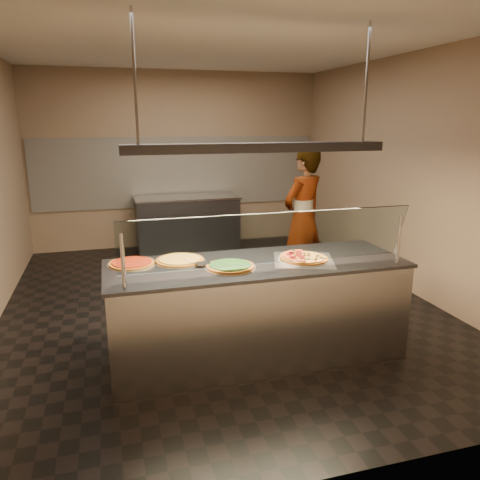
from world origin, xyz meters
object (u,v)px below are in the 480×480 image
object	(u,v)px
sneeze_guard	(270,239)
half_pizza_sausage	(314,257)
half_pizza_pepperoni	(293,258)
pizza_spinach	(230,266)
heat_lamp_housing	(258,148)
pizza_tomato	(132,263)
pizza_spatula	(195,262)
pizza_cheese	(180,260)
perforated_tray	(303,260)
serving_counter	(256,310)
prep_table	(187,223)
worker	(303,217)

from	to	relation	value
sneeze_guard	half_pizza_sausage	xyz separation A→B (m)	(0.53, 0.27, -0.27)
sneeze_guard	half_pizza_pepperoni	world-z (taller)	sneeze_guard
pizza_spinach	heat_lamp_housing	xyz separation A→B (m)	(0.28, 0.10, 1.00)
pizza_tomato	pizza_spatula	bearing A→B (deg)	-17.41
half_pizza_pepperoni	pizza_tomato	world-z (taller)	half_pizza_pepperoni
half_pizza_pepperoni	pizza_cheese	world-z (taller)	half_pizza_pepperoni
perforated_tray	pizza_cheese	world-z (taller)	pizza_cheese
half_pizza_pepperoni	heat_lamp_housing	distance (m)	1.04
perforated_tray	pizza_tomato	world-z (taller)	pizza_tomato
serving_counter	half_pizza_sausage	world-z (taller)	half_pizza_sausage
heat_lamp_housing	pizza_cheese	bearing A→B (deg)	162.45
half_pizza_sausage	pizza_tomato	size ratio (longest dim) A/B	1.13
serving_counter	prep_table	size ratio (longest dim) A/B	1.56
half_pizza_pepperoni	pizza_spatula	size ratio (longest dim) A/B	2.09
heat_lamp_housing	perforated_tray	bearing A→B (deg)	-9.45
serving_counter	pizza_spatula	bearing A→B (deg)	173.79
half_pizza_sausage	pizza_tomato	distance (m)	1.66
pizza_cheese	pizza_spatula	bearing A→B (deg)	-54.33
half_pizza_pepperoni	pizza_spinach	xyz separation A→B (m)	(-0.60, -0.03, -0.02)
pizza_spinach	sneeze_guard	bearing A→B (deg)	-40.91
half_pizza_pepperoni	perforated_tray	bearing A→B (deg)	-0.47
half_pizza_pepperoni	sneeze_guard	bearing A→B (deg)	-139.52
perforated_tray	pizza_spatula	xyz separation A→B (m)	(-0.99, 0.13, 0.02)
half_pizza_pepperoni	prep_table	world-z (taller)	half_pizza_pepperoni
half_pizza_sausage	pizza_spinach	xyz separation A→B (m)	(-0.81, -0.03, -0.01)
pizza_spinach	half_pizza_sausage	bearing A→B (deg)	2.08
perforated_tray	half_pizza_pepperoni	distance (m)	0.11
worker	pizza_spinach	bearing A→B (deg)	24.09
pizza_tomato	prep_table	world-z (taller)	pizza_tomato
perforated_tray	half_pizza_pepperoni	xyz separation A→B (m)	(-0.11, 0.00, 0.03)
serving_counter	heat_lamp_housing	xyz separation A→B (m)	(0.00, 0.00, 1.48)
pizza_cheese	heat_lamp_housing	size ratio (longest dim) A/B	0.20
half_pizza_sausage	pizza_cheese	size ratio (longest dim) A/B	1.04
perforated_tray	prep_table	bearing A→B (deg)	95.87
half_pizza_pepperoni	pizza_tomato	size ratio (longest dim) A/B	1.13
pizza_spatula	worker	world-z (taller)	worker
sneeze_guard	pizza_cheese	distance (m)	0.91
half_pizza_pepperoni	prep_table	bearing A→B (deg)	94.37
serving_counter	sneeze_guard	world-z (taller)	sneeze_guard
worker	heat_lamp_housing	world-z (taller)	heat_lamp_housing
serving_counter	worker	size ratio (longest dim) A/B	1.47
pizza_tomato	serving_counter	bearing A→B (deg)	-11.80
sneeze_guard	prep_table	world-z (taller)	sneeze_guard
sneeze_guard	pizza_cheese	size ratio (longest dim) A/B	5.28
prep_table	half_pizza_pepperoni	bearing A→B (deg)	-85.63
pizza_spinach	perforated_tray	bearing A→B (deg)	2.62
half_pizza_pepperoni	pizza_spinach	bearing A→B (deg)	-176.84
half_pizza_sausage	heat_lamp_housing	bearing A→B (deg)	172.12
half_pizza_pepperoni	heat_lamp_housing	xyz separation A→B (m)	(-0.32, 0.07, 0.99)
sneeze_guard	pizza_cheese	bearing A→B (deg)	140.33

